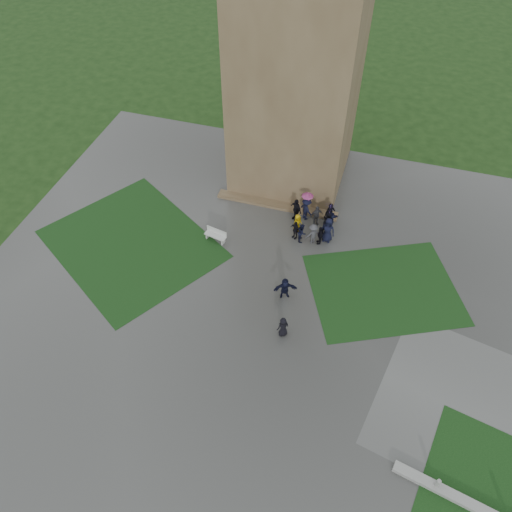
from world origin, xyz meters
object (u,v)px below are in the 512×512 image
(pedestrian_mid, at_px, (285,288))
(tower, at_px, (298,62))
(pedestrian_near, at_px, (283,327))
(bench, at_px, (216,235))

(pedestrian_mid, bearing_deg, tower, 78.63)
(tower, distance_m, pedestrian_near, 17.50)
(bench, bearing_deg, pedestrian_near, -32.43)
(tower, xyz_separation_m, pedestrian_mid, (2.64, -12.33, -8.20))
(pedestrian_mid, distance_m, pedestrian_near, 2.83)
(tower, relative_size, bench, 11.16)
(bench, bearing_deg, pedestrian_mid, -18.85)
(bench, xyz_separation_m, pedestrian_near, (6.35, -6.14, 0.27))
(tower, distance_m, bench, 12.74)
(tower, relative_size, pedestrian_near, 12.29)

